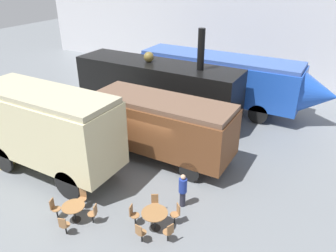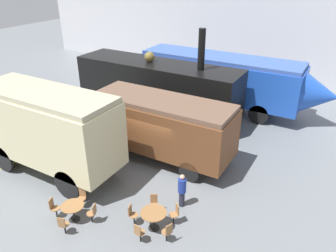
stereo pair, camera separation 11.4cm
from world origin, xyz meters
name	(u,v)px [view 2 (the right image)]	position (x,y,z in m)	size (l,w,h in m)	color
ground_plane	(157,161)	(0.00, 0.00, 0.00)	(80.00, 80.00, 0.00)	slate
backdrop_wall	(254,25)	(0.00, 15.27, 4.50)	(44.00, 0.15, 9.00)	silver
streamlined_locomotive	(230,79)	(0.70, 8.19, 2.16)	(12.84, 2.84, 3.58)	blue
steam_locomotive	(157,84)	(-2.92, 4.88, 2.13)	(10.74, 2.72, 5.87)	black
passenger_coach_wooden	(162,124)	(-0.02, 0.54, 1.90)	(7.20, 2.62, 3.20)	brown
passenger_coach_vintage	(48,125)	(-3.87, -3.13, 2.46)	(7.00, 2.58, 4.10)	beige
cafe_table_near	(73,208)	(-0.63, -5.21, 0.56)	(0.89, 0.89, 0.70)	black
cafe_table_mid	(154,215)	(2.34, -4.06, 0.64)	(0.99, 0.99, 0.77)	black
cafe_chair_0	(93,212)	(0.14, -4.95, 0.51)	(0.39, 0.37, 0.87)	black
cafe_chair_1	(82,196)	(-0.89, -4.43, 0.51)	(0.37, 0.39, 0.87)	black
cafe_chair_2	(54,207)	(-1.41, -5.46, 0.51)	(0.39, 0.37, 0.87)	black
cafe_chair_3	(63,224)	(-0.37, -5.98, 0.51)	(0.37, 0.39, 0.87)	black
cafe_chair_4	(139,232)	(2.26, -4.92, 0.51)	(0.36, 0.36, 0.87)	black
cafe_chair_5	(168,232)	(3.14, -4.40, 0.51)	(0.40, 0.38, 0.87)	black
cafe_chair_6	(175,213)	(2.91, -3.40, 0.51)	(0.40, 0.41, 0.87)	black
cafe_chair_7	(154,203)	(1.89, -3.31, 0.51)	(0.39, 0.40, 0.87)	black
cafe_chair_8	(132,213)	(1.49, -4.25, 0.51)	(0.38, 0.36, 0.87)	black
visitor_person	(182,189)	(2.65, -2.37, 0.83)	(0.34, 0.34, 1.54)	#262633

